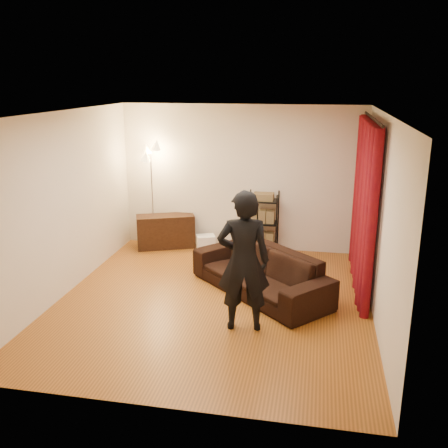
% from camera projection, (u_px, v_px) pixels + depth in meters
% --- Properties ---
extents(floor, '(5.00, 5.00, 0.00)m').
position_uv_depth(floor, '(213.00, 301.00, 7.30)').
color(floor, '#9C591C').
rests_on(floor, ground).
extents(ceiling, '(5.00, 5.00, 0.00)m').
position_uv_depth(ceiling, '(212.00, 113.00, 6.55)').
color(ceiling, white).
rests_on(ceiling, ground).
extents(wall_back, '(5.00, 0.00, 5.00)m').
position_uv_depth(wall_back, '(241.00, 178.00, 9.28)').
color(wall_back, beige).
rests_on(wall_back, ground).
extents(wall_front, '(5.00, 0.00, 5.00)m').
position_uv_depth(wall_front, '(156.00, 281.00, 4.57)').
color(wall_front, beige).
rests_on(wall_front, ground).
extents(wall_left, '(0.00, 5.00, 5.00)m').
position_uv_depth(wall_left, '(64.00, 205.00, 7.33)').
color(wall_left, beige).
rests_on(wall_left, ground).
extents(wall_right, '(0.00, 5.00, 5.00)m').
position_uv_depth(wall_right, '(381.00, 221.00, 6.52)').
color(wall_right, beige).
rests_on(wall_right, ground).
extents(curtain_rod, '(0.04, 2.65, 0.04)m').
position_uv_depth(curtain_rod, '(373.00, 118.00, 7.25)').
color(curtain_rod, black).
rests_on(curtain_rod, wall_right).
extents(curtain, '(0.22, 2.65, 2.55)m').
position_uv_depth(curtain, '(364.00, 205.00, 7.62)').
color(curtain, maroon).
rests_on(curtain, ground).
extents(sofa, '(2.33, 2.25, 0.68)m').
position_uv_depth(sofa, '(260.00, 272.00, 7.51)').
color(sofa, black).
rests_on(sofa, ground).
extents(person, '(0.74, 0.55, 1.84)m').
position_uv_depth(person, '(244.00, 261.00, 6.29)').
color(person, black).
rests_on(person, ground).
extents(media_cabinet, '(1.16, 0.78, 0.63)m').
position_uv_depth(media_cabinet, '(166.00, 231.00, 9.57)').
color(media_cabinet, black).
rests_on(media_cabinet, ground).
extents(storage_boxes, '(0.41, 0.38, 0.28)m').
position_uv_depth(storage_boxes, '(206.00, 242.00, 9.48)').
color(storage_boxes, white).
rests_on(storage_boxes, ground).
extents(wire_shelf, '(0.53, 0.38, 1.15)m').
position_uv_depth(wire_shelf, '(263.00, 223.00, 9.20)').
color(wire_shelf, black).
rests_on(wire_shelf, ground).
extents(floor_lamp, '(0.46, 0.46, 1.98)m').
position_uv_depth(floor_lamp, '(152.00, 197.00, 9.39)').
color(floor_lamp, silver).
rests_on(floor_lamp, ground).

